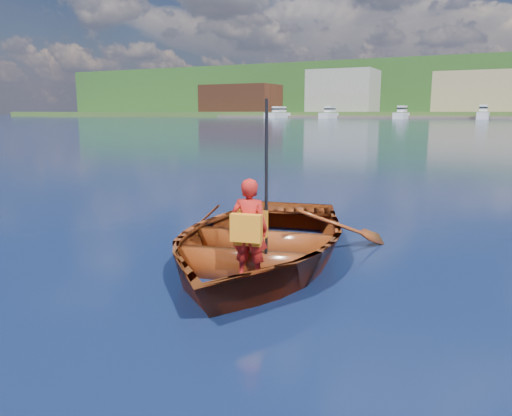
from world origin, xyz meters
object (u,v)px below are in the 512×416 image
object	(u,v)px
rowboat	(258,240)
marina_yachts	(507,114)
dock	(462,118)
child_paddler	(250,228)

from	to	relation	value
rowboat	marina_yachts	size ratio (longest dim) A/B	0.03
dock	marina_yachts	distance (m)	12.14
rowboat	dock	xyz separation A→B (m)	(-8.88, 147.90, 0.10)
child_paddler	dock	distance (m)	149.04
rowboat	dock	size ratio (longest dim) A/B	0.03
dock	child_paddler	bearing A→B (deg)	-86.46
rowboat	marina_yachts	world-z (taller)	marina_yachts
rowboat	child_paddler	distance (m)	0.98
rowboat	marina_yachts	bearing A→B (deg)	89.09
dock	marina_yachts	xyz separation A→B (m)	(11.15, -4.70, 0.98)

